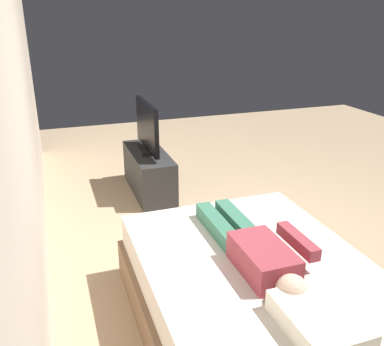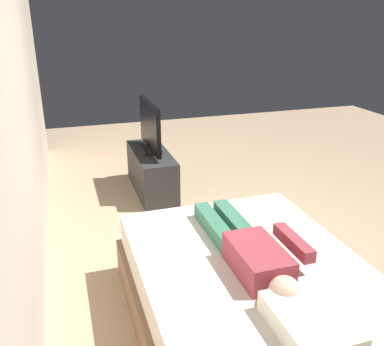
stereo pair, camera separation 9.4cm
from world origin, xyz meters
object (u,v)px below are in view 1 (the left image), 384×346
object	(u,v)px
bed	(255,297)
tv_stand	(149,172)
pillow	(318,321)
remote	(296,237)
tv	(147,129)
person	(255,249)

from	to	relation	value
bed	tv_stand	world-z (taller)	bed
pillow	remote	size ratio (longest dim) A/B	3.20
pillow	tv	distance (m)	3.20
tv_stand	tv	xyz separation A→B (m)	(0.00, -0.00, 0.53)
bed	tv	world-z (taller)	tv
bed	pillow	distance (m)	0.74
tv	tv_stand	bearing A→B (deg)	165.96
remote	bed	bearing A→B (deg)	114.08
remote	tv_stand	bearing A→B (deg)	12.08
bed	tv_stand	bearing A→B (deg)	2.31
bed	remote	bearing A→B (deg)	-65.92
pillow	remote	bearing A→B (deg)	-25.75
person	remote	bearing A→B (deg)	-69.53
person	tv	world-z (taller)	tv
bed	pillow	bearing A→B (deg)	-180.00
bed	tv	bearing A→B (deg)	2.31
person	tv_stand	distance (m)	2.54
pillow	person	xyz separation A→B (m)	(0.68, 0.00, 0.02)
person	tv	xyz separation A→B (m)	(2.51, 0.10, 0.16)
person	tv_stand	size ratio (longest dim) A/B	1.15
remote	person	bearing A→B (deg)	110.47
pillow	person	world-z (taller)	person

